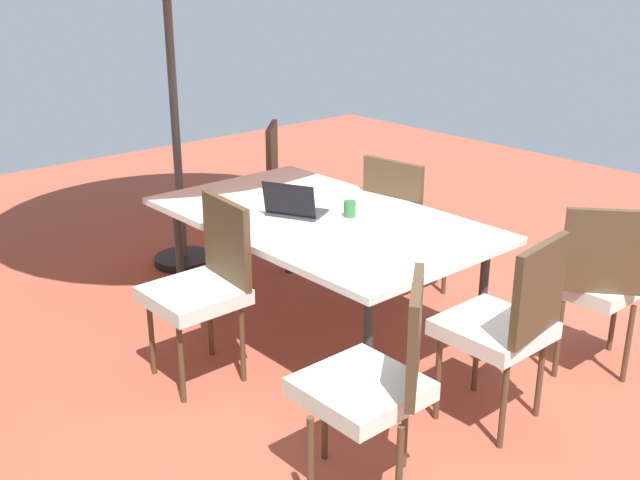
{
  "coord_description": "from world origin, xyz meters",
  "views": [
    {
      "loc": [
        -3.16,
        2.77,
        2.15
      ],
      "look_at": [
        0.0,
        0.0,
        0.6
      ],
      "focal_mm": 42.65,
      "sensor_mm": 36.0,
      "label": 1
    }
  ],
  "objects_px": {
    "cup": "(350,209)",
    "chair_southeast": "(292,180)",
    "laptop": "(294,208)",
    "dining_table": "(320,223)",
    "chair_north": "(204,282)",
    "chair_northwest": "(376,377)",
    "chair_west": "(506,321)",
    "chair_southwest": "(597,277)",
    "chair_south": "(404,220)"
  },
  "relations": [
    {
      "from": "chair_southeast",
      "to": "cup",
      "type": "bearing_deg",
      "value": -162.04
    },
    {
      "from": "chair_southwest",
      "to": "chair_northwest",
      "type": "bearing_deg",
      "value": 48.39
    },
    {
      "from": "chair_southwest",
      "to": "dining_table",
      "type": "bearing_deg",
      "value": -8.08
    },
    {
      "from": "laptop",
      "to": "chair_southwest",
      "type": "bearing_deg",
      "value": -172.83
    },
    {
      "from": "dining_table",
      "to": "chair_west",
      "type": "distance_m",
      "value": 1.32
    },
    {
      "from": "chair_southeast",
      "to": "chair_northwest",
      "type": "bearing_deg",
      "value": -168.14
    },
    {
      "from": "chair_west",
      "to": "chair_north",
      "type": "bearing_deg",
      "value": -65.2
    },
    {
      "from": "dining_table",
      "to": "laptop",
      "type": "height_order",
      "value": "laptop"
    },
    {
      "from": "chair_north",
      "to": "cup",
      "type": "height_order",
      "value": "chair_north"
    },
    {
      "from": "dining_table",
      "to": "chair_west",
      "type": "relative_size",
      "value": 2.06
    },
    {
      "from": "chair_southwest",
      "to": "chair_south",
      "type": "bearing_deg",
      "value": -36.85
    },
    {
      "from": "chair_northwest",
      "to": "chair_west",
      "type": "bearing_deg",
      "value": 138.0
    },
    {
      "from": "chair_northwest",
      "to": "chair_southwest",
      "type": "xyz_separation_m",
      "value": [
        -0.05,
        -1.63,
        0.0
      ]
    },
    {
      "from": "laptop",
      "to": "cup",
      "type": "xyz_separation_m",
      "value": [
        -0.23,
        -0.23,
        0.0
      ]
    },
    {
      "from": "chair_southwest",
      "to": "chair_southeast",
      "type": "distance_m",
      "value": 2.58
    },
    {
      "from": "chair_northwest",
      "to": "chair_north",
      "type": "height_order",
      "value": "same"
    },
    {
      "from": "chair_north",
      "to": "cup",
      "type": "relative_size",
      "value": 10.25
    },
    {
      "from": "chair_northwest",
      "to": "chair_southwest",
      "type": "bearing_deg",
      "value": 139.26
    },
    {
      "from": "chair_north",
      "to": "chair_south",
      "type": "height_order",
      "value": "same"
    },
    {
      "from": "chair_southeast",
      "to": "chair_south",
      "type": "height_order",
      "value": "same"
    },
    {
      "from": "chair_northwest",
      "to": "chair_west",
      "type": "xyz_separation_m",
      "value": [
        -0.04,
        -0.83,
        0.0
      ]
    },
    {
      "from": "cup",
      "to": "chair_southeast",
      "type": "bearing_deg",
      "value": -26.58
    },
    {
      "from": "chair_southeast",
      "to": "chair_west",
      "type": "bearing_deg",
      "value": -152.65
    },
    {
      "from": "chair_north",
      "to": "chair_south",
      "type": "distance_m",
      "value": 1.55
    },
    {
      "from": "chair_northwest",
      "to": "chair_north",
      "type": "relative_size",
      "value": 1.0
    },
    {
      "from": "chair_northwest",
      "to": "cup",
      "type": "bearing_deg",
      "value": -168.12
    },
    {
      "from": "dining_table",
      "to": "chair_south",
      "type": "distance_m",
      "value": 0.76
    },
    {
      "from": "chair_northwest",
      "to": "chair_west",
      "type": "height_order",
      "value": "same"
    },
    {
      "from": "chair_west",
      "to": "cup",
      "type": "distance_m",
      "value": 1.22
    },
    {
      "from": "chair_southwest",
      "to": "chair_west",
      "type": "bearing_deg",
      "value": 49.68
    },
    {
      "from": "chair_south",
      "to": "dining_table",
      "type": "bearing_deg",
      "value": 82.99
    },
    {
      "from": "chair_southeast",
      "to": "cup",
      "type": "relative_size",
      "value": 10.25
    },
    {
      "from": "chair_northwest",
      "to": "chair_north",
      "type": "xyz_separation_m",
      "value": [
        1.3,
        -0.01,
        0.0
      ]
    },
    {
      "from": "chair_northwest",
      "to": "cup",
      "type": "xyz_separation_m",
      "value": [
        1.15,
        -0.93,
        0.25
      ]
    },
    {
      "from": "chair_southwest",
      "to": "cup",
      "type": "height_order",
      "value": "chair_southwest"
    },
    {
      "from": "dining_table",
      "to": "cup",
      "type": "distance_m",
      "value": 0.2
    },
    {
      "from": "chair_northwest",
      "to": "cup",
      "type": "relative_size",
      "value": 10.25
    },
    {
      "from": "dining_table",
      "to": "chair_northwest",
      "type": "bearing_deg",
      "value": 147.48
    },
    {
      "from": "chair_south",
      "to": "chair_west",
      "type": "bearing_deg",
      "value": 143.19
    },
    {
      "from": "chair_southwest",
      "to": "cup",
      "type": "bearing_deg",
      "value": -9.58
    },
    {
      "from": "dining_table",
      "to": "chair_southeast",
      "type": "distance_m",
      "value": 1.51
    },
    {
      "from": "chair_southeast",
      "to": "cup",
      "type": "distance_m",
      "value": 1.57
    },
    {
      "from": "chair_west",
      "to": "laptop",
      "type": "height_order",
      "value": "chair_west"
    },
    {
      "from": "laptop",
      "to": "cup",
      "type": "distance_m",
      "value": 0.32
    },
    {
      "from": "chair_west",
      "to": "chair_southwest",
      "type": "relative_size",
      "value": 1.0
    },
    {
      "from": "chair_west",
      "to": "chair_southeast",
      "type": "bearing_deg",
      "value": -113.73
    },
    {
      "from": "chair_north",
      "to": "chair_southeast",
      "type": "xyz_separation_m",
      "value": [
        1.23,
        -1.61,
        0.0
      ]
    },
    {
      "from": "laptop",
      "to": "dining_table",
      "type": "bearing_deg",
      "value": -159.19
    },
    {
      "from": "chair_west",
      "to": "chair_southwest",
      "type": "distance_m",
      "value": 0.8
    },
    {
      "from": "chair_northwest",
      "to": "chair_north",
      "type": "distance_m",
      "value": 1.3
    }
  ]
}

